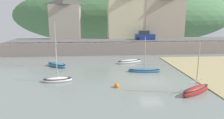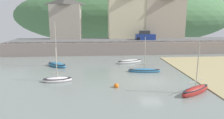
% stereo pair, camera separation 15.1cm
% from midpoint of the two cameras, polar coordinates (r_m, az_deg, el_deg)
% --- Properties ---
extents(quay_seawall, '(48.00, 9.40, 2.40)m').
position_cam_midpoint_polar(quay_seawall, '(40.51, 4.71, 3.49)').
color(quay_seawall, gray).
rests_on(quay_seawall, ground).
extents(hillside_backdrop, '(80.00, 44.00, 21.37)m').
position_cam_midpoint_polar(hillside_backdrop, '(78.07, 3.99, 12.11)').
color(hillside_backdrop, '#4B7749').
rests_on(hillside_backdrop, ground).
extents(waterfront_building_left, '(6.79, 5.19, 9.09)m').
position_cam_midpoint_polar(waterfront_building_left, '(47.72, -12.60, 11.37)').
color(waterfront_building_left, '#A49888').
rests_on(waterfront_building_left, ground).
extents(waterfront_building_centre, '(8.81, 5.09, 10.70)m').
position_cam_midpoint_polar(waterfront_building_centre, '(47.80, 4.37, 12.57)').
color(waterfront_building_centre, beige).
rests_on(waterfront_building_centre, ground).
extents(waterfront_building_right, '(9.29, 5.30, 10.29)m').
position_cam_midpoint_polar(waterfront_building_right, '(49.74, 14.10, 11.99)').
color(waterfront_building_right, tan).
rests_on(waterfront_building_right, ground).
extents(sailboat_white_hull, '(3.64, 3.40, 6.73)m').
position_cam_midpoint_polar(sailboat_white_hull, '(31.36, -14.95, -1.39)').
color(sailboat_white_hull, teal).
rests_on(sailboat_white_hull, ground).
extents(dinghy_open_wooden, '(4.00, 2.98, 5.21)m').
position_cam_midpoint_polar(dinghy_open_wooden, '(21.54, 22.42, -7.98)').
color(dinghy_open_wooden, maroon).
rests_on(dinghy_open_wooden, ground).
extents(fishing_boat_green, '(4.36, 2.53, 0.71)m').
position_cam_midpoint_polar(fishing_boat_green, '(32.78, 5.04, -0.57)').
color(fishing_boat_green, silver).
rests_on(fishing_boat_green, ground).
extents(sailboat_blue_trim, '(4.45, 1.48, 4.84)m').
position_cam_midpoint_polar(sailboat_blue_trim, '(27.78, 9.14, -2.99)').
color(sailboat_blue_trim, teal).
rests_on(sailboat_blue_trim, ground).
extents(sailboat_nearest_shore, '(3.40, 1.64, 4.04)m').
position_cam_midpoint_polar(sailboat_nearest_shore, '(24.32, -14.82, -5.41)').
color(sailboat_nearest_shore, white).
rests_on(sailboat_nearest_shore, ground).
extents(parked_car_near_slipway, '(4.18, 1.91, 1.95)m').
position_cam_midpoint_polar(parked_car_near_slipway, '(44.20, 9.32, 6.50)').
color(parked_car_near_slipway, navy).
rests_on(parked_car_near_slipway, ground).
extents(mooring_buoy, '(0.54, 0.54, 0.54)m').
position_cam_midpoint_polar(mooring_buoy, '(21.67, 1.40, -7.34)').
color(mooring_buoy, orange).
rests_on(mooring_buoy, ground).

